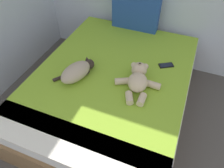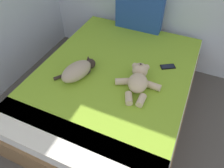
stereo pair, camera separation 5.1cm
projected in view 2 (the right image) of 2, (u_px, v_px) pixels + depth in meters
bed at (113, 92)px, 2.34m from camera, size 1.54×2.02×0.55m
patterned_cushion at (139, 10)px, 2.58m from camera, size 0.58×0.14×0.50m
cat at (78, 70)px, 2.06m from camera, size 0.33×0.42×0.15m
teddy_bear at (138, 80)px, 1.97m from camera, size 0.43×0.50×0.16m
cell_phone at (168, 67)px, 2.20m from camera, size 0.16×0.14×0.01m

